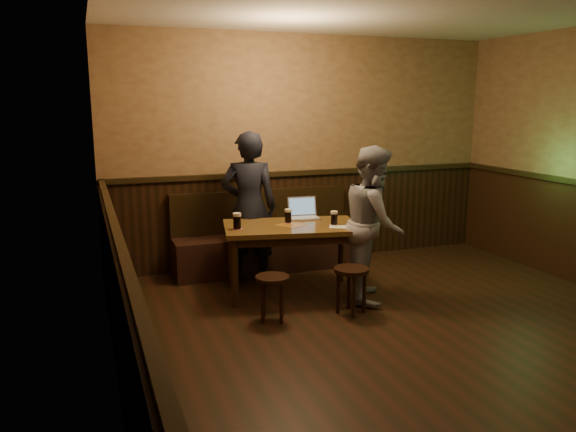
# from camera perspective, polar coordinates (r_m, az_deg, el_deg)

# --- Properties ---
(room) EXTENTS (5.04, 6.04, 2.84)m
(room) POSITION_cam_1_polar(r_m,az_deg,el_deg) (4.63, 14.86, 1.20)
(room) COLOR black
(room) RESTS_ON ground
(bench) EXTENTS (2.20, 0.50, 0.95)m
(bench) POSITION_cam_1_polar(r_m,az_deg,el_deg) (6.77, -2.39, -2.88)
(bench) COLOR black
(bench) RESTS_ON ground
(pub_table) EXTENTS (1.52, 1.05, 0.75)m
(pub_table) POSITION_cam_1_polar(r_m,az_deg,el_deg) (5.84, 0.37, -1.84)
(pub_table) COLOR #523417
(pub_table) RESTS_ON ground
(stool_left) EXTENTS (0.41, 0.41, 0.43)m
(stool_left) POSITION_cam_1_polar(r_m,az_deg,el_deg) (5.21, -1.60, -7.03)
(stool_left) COLOR black
(stool_left) RESTS_ON ground
(stool_right) EXTENTS (0.41, 0.41, 0.45)m
(stool_right) POSITION_cam_1_polar(r_m,az_deg,el_deg) (5.40, 6.47, -6.19)
(stool_right) COLOR black
(stool_right) RESTS_ON ground
(pint_left) EXTENTS (0.11, 0.11, 0.17)m
(pint_left) POSITION_cam_1_polar(r_m,az_deg,el_deg) (5.62, -5.19, -0.52)
(pint_left) COLOR maroon
(pint_left) RESTS_ON pub_table
(pint_mid) EXTENTS (0.10, 0.10, 0.15)m
(pint_mid) POSITION_cam_1_polar(r_m,az_deg,el_deg) (5.90, 0.01, 0.01)
(pint_mid) COLOR maroon
(pint_mid) RESTS_ON pub_table
(pint_right) EXTENTS (0.09, 0.09, 0.15)m
(pint_right) POSITION_cam_1_polar(r_m,az_deg,el_deg) (5.82, 4.71, -0.20)
(pint_right) COLOR maroon
(pint_right) RESTS_ON pub_table
(laptop) EXTENTS (0.34, 0.29, 0.23)m
(laptop) POSITION_cam_1_polar(r_m,az_deg,el_deg) (6.15, 1.58, 0.33)
(laptop) COLOR silver
(laptop) RESTS_ON pub_table
(menu) EXTENTS (0.27, 0.24, 0.00)m
(menu) POSITION_cam_1_polar(r_m,az_deg,el_deg) (5.75, 5.33, -1.10)
(menu) COLOR silver
(menu) RESTS_ON pub_table
(person_suit) EXTENTS (0.71, 0.56, 1.69)m
(person_suit) POSITION_cam_1_polar(r_m,az_deg,el_deg) (6.24, -3.98, 0.87)
(person_suit) COLOR black
(person_suit) RESTS_ON ground
(person_grey) EXTENTS (0.88, 0.95, 1.58)m
(person_grey) POSITION_cam_1_polar(r_m,az_deg,el_deg) (5.75, 8.70, -0.76)
(person_grey) COLOR gray
(person_grey) RESTS_ON ground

